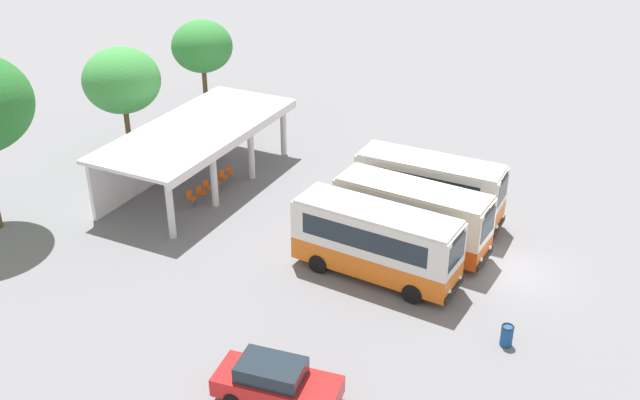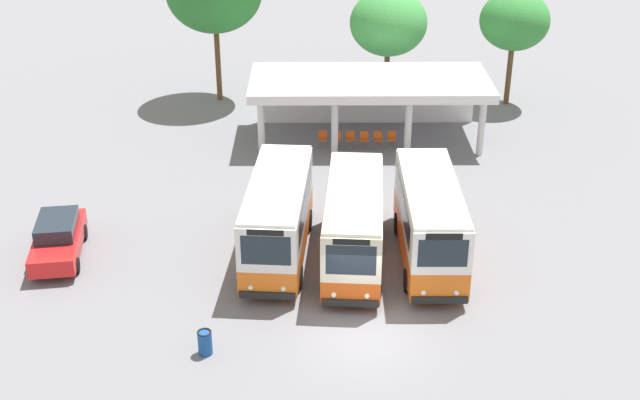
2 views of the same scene
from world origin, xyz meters
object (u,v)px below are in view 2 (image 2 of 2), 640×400
at_px(waiting_chair_second_from_end, 337,138).
at_px(waiting_chair_fifth_seat, 378,138).
at_px(waiting_chair_end_by_column, 323,137).
at_px(city_bus_nearest_orange, 278,215).
at_px(parked_car_flank, 58,238).
at_px(waiting_chair_middle_seat, 350,138).
at_px(waiting_chair_fourth_seat, 364,138).
at_px(city_bus_second_in_row, 354,223).
at_px(waiting_chair_far_end_seat, 392,138).
at_px(city_bus_middle_cream, 430,219).
at_px(litter_bin_apron, 205,342).

relative_size(waiting_chair_second_from_end, waiting_chair_fifth_seat, 1.00).
relative_size(waiting_chair_end_by_column, waiting_chair_second_from_end, 1.00).
height_order(city_bus_nearest_orange, waiting_chair_fifth_seat, city_bus_nearest_orange).
distance_m(parked_car_flank, waiting_chair_end_by_column, 15.59).
height_order(city_bus_nearest_orange, waiting_chair_middle_seat, city_bus_nearest_orange).
bearing_deg(waiting_chair_fourth_seat, waiting_chair_end_by_column, 176.78).
xyz_separation_m(city_bus_second_in_row, parked_car_flank, (-11.89, 0.62, -0.97)).
bearing_deg(waiting_chair_far_end_seat, waiting_chair_end_by_column, 178.87).
bearing_deg(parked_car_flank, city_bus_nearest_orange, -0.32).
distance_m(city_bus_middle_cream, waiting_chair_second_from_end, 12.13).
xyz_separation_m(city_bus_nearest_orange, parked_car_flank, (-8.90, 0.05, -1.02)).
distance_m(city_bus_second_in_row, parked_car_flank, 11.95).
relative_size(city_bus_middle_cream, parked_car_flank, 1.62).
bearing_deg(waiting_chair_fourth_seat, parked_car_flank, -139.41).
xyz_separation_m(city_bus_middle_cream, parked_car_flank, (-14.89, 0.45, -1.03)).
distance_m(city_bus_second_in_row, waiting_chair_fifth_seat, 11.95).
relative_size(waiting_chair_fourth_seat, waiting_chair_far_end_seat, 1.00).
distance_m(city_bus_middle_cream, litter_bin_apron, 10.32).
height_order(waiting_chair_end_by_column, waiting_chair_fourth_seat, same).
bearing_deg(parked_car_flank, city_bus_middle_cream, -1.72).
height_order(waiting_chair_fifth_seat, litter_bin_apron, litter_bin_apron).
relative_size(city_bus_middle_cream, waiting_chair_end_by_column, 8.68).
height_order(waiting_chair_middle_seat, waiting_chair_fifth_seat, same).
relative_size(city_bus_middle_cream, waiting_chair_fifth_seat, 8.68).
height_order(city_bus_second_in_row, waiting_chair_fourth_seat, city_bus_second_in_row).
height_order(parked_car_flank, litter_bin_apron, parked_car_flank).
xyz_separation_m(city_bus_middle_cream, waiting_chair_end_by_column, (-4.09, 11.69, -1.33)).
distance_m(parked_car_flank, waiting_chair_far_end_seat, 18.25).
bearing_deg(parked_car_flank, waiting_chair_fifth_seat, 39.08).
xyz_separation_m(waiting_chair_second_from_end, waiting_chair_middle_seat, (0.72, 0.07, 0.00)).
bearing_deg(waiting_chair_end_by_column, city_bus_second_in_row, -84.74).
bearing_deg(waiting_chair_fifth_seat, waiting_chair_second_from_end, 179.99).
bearing_deg(waiting_chair_fifth_seat, city_bus_nearest_orange, -113.26).
distance_m(waiting_chair_end_by_column, litter_bin_apron, 18.22).
relative_size(waiting_chair_fourth_seat, litter_bin_apron, 0.96).
distance_m(parked_car_flank, waiting_chair_fifth_seat, 17.65).
height_order(waiting_chair_fourth_seat, litter_bin_apron, litter_bin_apron).
xyz_separation_m(waiting_chair_fourth_seat, waiting_chair_far_end_seat, (1.45, 0.05, 0.00)).
xyz_separation_m(city_bus_second_in_row, waiting_chair_fifth_seat, (1.81, 11.75, -1.28)).
bearing_deg(waiting_chair_second_from_end, waiting_chair_middle_seat, 5.21).
height_order(city_bus_middle_cream, litter_bin_apron, city_bus_middle_cream).
bearing_deg(waiting_chair_fourth_seat, waiting_chair_fifth_seat, 0.69).
relative_size(city_bus_second_in_row, waiting_chair_middle_seat, 8.78).
xyz_separation_m(city_bus_nearest_orange, waiting_chair_middle_seat, (3.35, 11.24, -1.33)).
bearing_deg(city_bus_nearest_orange, waiting_chair_far_end_seat, 63.76).
bearing_deg(waiting_chair_fourth_seat, waiting_chair_middle_seat, 174.09).
distance_m(city_bus_nearest_orange, waiting_chair_second_from_end, 11.56).
distance_m(city_bus_nearest_orange, waiting_chair_fifth_seat, 12.24).
bearing_deg(waiting_chair_middle_seat, waiting_chair_far_end_seat, -0.63).
distance_m(waiting_chair_fourth_seat, waiting_chair_far_end_seat, 1.45).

